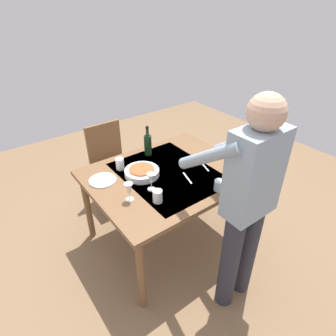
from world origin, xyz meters
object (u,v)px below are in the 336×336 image
wine_bottle (148,144)px  serving_bowl_pasta (142,172)px  wine_glass_right (151,179)px  water_cup_near_right (120,164)px  dining_table (168,180)px  water_cup_near_left (219,185)px  person_server (247,200)px  wine_glass_left (129,189)px  water_cup_far_left (158,196)px  chair_near (110,158)px  dinner_plate_near (103,180)px

wine_bottle → serving_bowl_pasta: size_ratio=0.99×
wine_glass_right → water_cup_near_right: bearing=-83.3°
dining_table → water_cup_near_left: size_ratio=15.32×
person_server → wine_glass_left: person_server is taller
water_cup_far_left → serving_bowl_pasta: size_ratio=0.34×
chair_near → wine_bottle: bearing=107.3°
dining_table → water_cup_near_right: (0.30, -0.31, 0.13)m
person_server → wine_bottle: 1.20m
person_server → water_cup_far_left: 0.65m
wine_glass_left → wine_glass_right: 0.21m
water_cup_near_right → wine_glass_right: bearing=96.7°
wine_bottle → wine_glass_left: wine_bottle is taller
wine_glass_left → wine_glass_right: bearing=-177.6°
dining_table → dinner_plate_near: dinner_plate_near is taller
water_cup_far_left → dinner_plate_near: water_cup_far_left is taller
dining_table → water_cup_far_left: size_ratio=13.43×
chair_near → water_cup_near_right: bearing=74.0°
person_server → wine_glass_left: bearing=-53.5°
wine_glass_right → chair_near: bearing=-97.0°
chair_near → dinner_plate_near: 0.84m
water_cup_near_left → water_cup_near_right: water_cup_near_right is taller
wine_bottle → water_cup_near_left: (-0.13, 0.83, -0.07)m
water_cup_far_left → dinner_plate_near: (0.21, -0.50, -0.04)m
wine_bottle → wine_glass_right: (0.30, 0.50, -0.01)m
dinner_plate_near → serving_bowl_pasta: bearing=158.2°
person_server → dining_table: bearing=-87.0°
person_server → chair_near: bearing=-84.5°
water_cup_near_right → serving_bowl_pasta: water_cup_near_right is taller
person_server → water_cup_near_left: person_server is taller
dining_table → water_cup_near_right: bearing=-45.4°
dining_table → wine_bottle: size_ratio=4.58×
person_server → wine_glass_right: (0.30, -0.69, -0.09)m
water_cup_near_left → dinner_plate_near: (0.69, -0.68, -0.04)m
chair_near → water_cup_near_right: chair_near is taller
dining_table → water_cup_far_left: 0.43m
dining_table → wine_glass_right: size_ratio=8.98×
water_cup_near_right → serving_bowl_pasta: 0.23m
wine_bottle → dinner_plate_near: 0.59m
wine_glass_left → water_cup_far_left: wine_glass_left is taller
wine_bottle → wine_glass_right: 0.58m
person_server → dinner_plate_near: bearing=-61.8°
water_cup_near_left → serving_bowl_pasta: 0.67m
dinner_plate_near → water_cup_far_left: bearing=112.8°
dining_table → dinner_plate_near: size_ratio=5.90×
water_cup_near_left → dinner_plate_near: water_cup_near_left is taller
chair_near → water_cup_near_left: 1.44m
wine_glass_left → water_cup_far_left: (-0.16, 0.15, -0.05)m
wine_glass_right → serving_bowl_pasta: size_ratio=0.50×
person_server → water_cup_near_right: (0.35, -1.12, -0.14)m
person_server → water_cup_near_right: bearing=-72.8°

